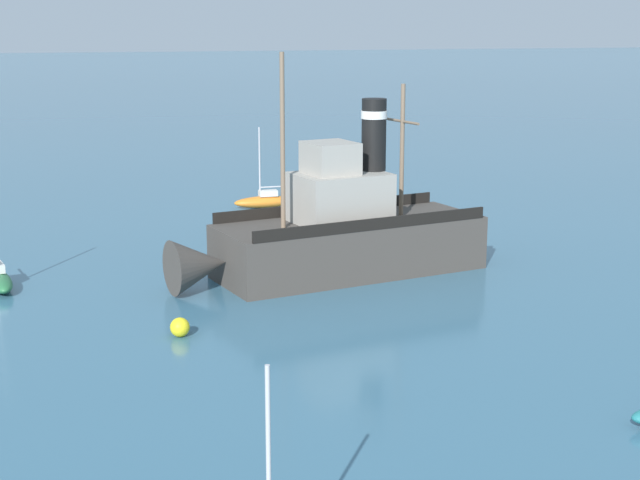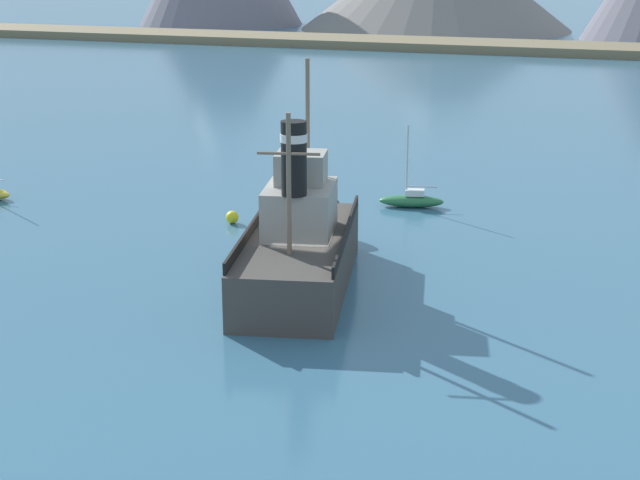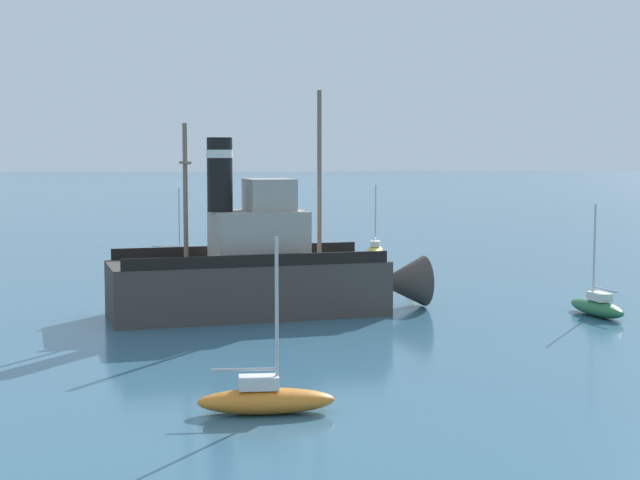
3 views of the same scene
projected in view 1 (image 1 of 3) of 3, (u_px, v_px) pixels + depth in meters
The scene contains 4 objects.
ground_plane at pixel (359, 268), 45.15m from camera, with size 600.00×600.00×0.00m, color #38667F.
old_tugboat at pixel (338, 235), 43.68m from camera, with size 6.83×14.79×9.90m.
sailboat_orange at pixel (265, 201), 59.53m from camera, with size 1.16×3.82×4.90m.
mooring_buoy at pixel (180, 327), 35.39m from camera, with size 0.71×0.71×0.71m, color yellow.
Camera 1 is at (-41.67, 13.41, 11.28)m, focal length 55.00 mm.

